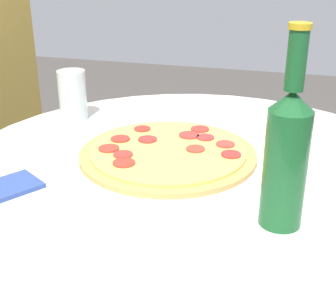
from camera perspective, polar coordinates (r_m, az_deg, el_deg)
The scene contains 5 objects.
table at distance 1.00m, azimuth 2.99°, elevation -11.84°, with size 0.95×0.95×0.78m.
pizza at distance 0.94m, azimuth -0.00°, elevation -0.66°, with size 0.35×0.35×0.02m.
beer_bottle at distance 0.69m, azimuth 14.24°, elevation -0.80°, with size 0.06×0.06×0.30m.
drinking_glass at distance 1.15m, azimuth -11.55°, elevation 6.22°, with size 0.07×0.07×0.12m.
napkin at distance 0.85m, azimuth -19.71°, elevation -4.90°, with size 0.15×0.13×0.01m.
Camera 1 is at (-0.80, -0.18, 1.16)m, focal length 50.00 mm.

